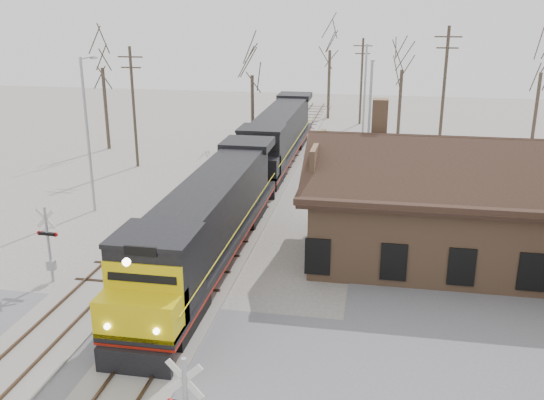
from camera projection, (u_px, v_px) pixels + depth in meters
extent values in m
plane|color=#A8A298|center=(144.00, 364.00, 22.16)|extent=(140.00, 140.00, 0.00)
cube|color=slate|center=(144.00, 364.00, 22.16)|extent=(60.00, 9.00, 0.03)
cube|color=#A8A298|center=(238.00, 223.00, 36.17)|extent=(3.40, 90.00, 0.12)
cube|color=#473323|center=(226.00, 220.00, 36.26)|extent=(0.08, 90.00, 0.14)
cube|color=#473323|center=(250.00, 222.00, 36.01)|extent=(0.08, 90.00, 0.14)
cube|color=#A8A298|center=(166.00, 218.00, 36.94)|extent=(3.40, 90.00, 0.12)
cube|color=#473323|center=(155.00, 216.00, 37.02)|extent=(0.08, 90.00, 0.14)
cube|color=#473323|center=(178.00, 217.00, 36.78)|extent=(0.08, 90.00, 0.14)
cube|color=#8B6547|center=(454.00, 222.00, 30.72)|extent=(14.00, 8.00, 4.00)
cube|color=black|center=(458.00, 182.00, 30.07)|extent=(15.20, 9.20, 0.30)
cube|color=black|center=(465.00, 175.00, 27.61)|extent=(15.00, 4.71, 2.66)
cube|color=black|center=(455.00, 152.00, 31.91)|extent=(15.00, 4.71, 2.66)
cube|color=#8B6547|center=(380.00, 120.00, 31.31)|extent=(0.80, 0.80, 2.20)
cube|color=black|center=(168.00, 314.00, 24.59)|extent=(2.50, 3.99, 1.00)
cube|color=black|center=(241.00, 211.00, 36.72)|extent=(2.50, 3.99, 1.00)
cube|color=black|center=(211.00, 238.00, 30.41)|extent=(2.99, 19.97, 0.35)
cube|color=maroon|center=(211.00, 242.00, 30.47)|extent=(3.01, 19.97, 0.12)
cube|color=black|center=(217.00, 201.00, 31.09)|extent=(2.60, 14.48, 2.80)
cube|color=black|center=(157.00, 271.00, 23.02)|extent=(2.99, 2.80, 2.80)
cube|color=#DCC20B|center=(142.00, 312.00, 21.69)|extent=(2.99, 1.80, 1.40)
cube|color=black|center=(134.00, 364.00, 21.23)|extent=(2.80, 0.25, 1.00)
cylinder|color=#FFF2CC|center=(126.00, 262.00, 20.11)|extent=(0.28, 0.10, 0.28)
cube|color=black|center=(264.00, 178.00, 43.73)|extent=(2.50, 3.99, 1.00)
cube|color=black|center=(291.00, 140.00, 55.86)|extent=(2.50, 3.99, 1.00)
cube|color=black|center=(279.00, 147.00, 49.55)|extent=(2.99, 19.97, 0.35)
cube|color=maroon|center=(279.00, 149.00, 49.61)|extent=(3.01, 19.97, 0.12)
cube|color=black|center=(282.00, 125.00, 50.23)|extent=(2.60, 14.48, 2.80)
cube|color=black|center=(262.00, 149.00, 42.16)|extent=(2.99, 2.80, 2.80)
cube|color=black|center=(257.00, 167.00, 40.83)|extent=(2.99, 1.80, 1.40)
cube|color=black|center=(254.00, 192.00, 40.36)|extent=(2.80, 0.25, 1.00)
cube|color=silver|center=(185.00, 379.00, 15.42)|extent=(1.06, 0.18, 1.07)
cube|color=silver|center=(185.00, 379.00, 15.42)|extent=(1.06, 0.18, 1.07)
cylinder|color=#A5A8AD|center=(49.00, 245.00, 28.15)|extent=(0.13, 0.13, 3.73)
cube|color=silver|center=(45.00, 219.00, 27.74)|extent=(0.98, 0.10, 0.98)
cube|color=silver|center=(45.00, 219.00, 27.74)|extent=(0.98, 0.10, 0.98)
cube|color=black|center=(47.00, 234.00, 27.98)|extent=(0.85, 0.20, 0.14)
cylinder|color=#B20C0C|center=(55.00, 235.00, 27.88)|extent=(0.23, 0.09, 0.22)
cylinder|color=#B20C0C|center=(39.00, 233.00, 28.07)|extent=(0.23, 0.09, 0.22)
cube|color=#A5A8AD|center=(51.00, 265.00, 28.47)|extent=(0.37, 0.28, 0.47)
cylinder|color=#A5A8AD|center=(88.00, 137.00, 37.05)|extent=(0.18, 0.18, 9.56)
cylinder|color=#A5A8AD|center=(87.00, 57.00, 36.43)|extent=(0.12, 1.80, 0.12)
cube|color=#A5A8AD|center=(94.00, 58.00, 37.21)|extent=(0.25, 0.50, 0.12)
cylinder|color=#A5A8AD|center=(369.00, 129.00, 40.46)|extent=(0.18, 0.18, 9.08)
cylinder|color=#A5A8AD|center=(373.00, 60.00, 39.93)|extent=(0.12, 1.80, 0.12)
cube|color=#A5A8AD|center=(373.00, 61.00, 40.70)|extent=(0.25, 0.50, 0.12)
cylinder|color=#A5A8AD|center=(364.00, 99.00, 52.07)|extent=(0.18, 0.18, 9.31)
cylinder|color=#A5A8AD|center=(367.00, 44.00, 51.49)|extent=(0.12, 1.80, 0.12)
cube|color=#A5A8AD|center=(367.00, 45.00, 52.27)|extent=(0.25, 0.50, 0.12)
cylinder|color=#382D23|center=(134.00, 108.00, 47.46)|extent=(0.24, 0.24, 9.44)
cube|color=#382D23|center=(130.00, 57.00, 46.24)|extent=(2.00, 0.10, 0.10)
cube|color=#382D23|center=(131.00, 68.00, 46.49)|extent=(1.60, 0.10, 0.10)
cylinder|color=#382D23|center=(361.00, 82.00, 64.64)|extent=(0.24, 0.24, 9.07)
cube|color=#382D23|center=(363.00, 46.00, 63.48)|extent=(2.00, 0.10, 0.10)
cube|color=#382D23|center=(363.00, 54.00, 63.73)|extent=(1.60, 0.10, 0.10)
cylinder|color=#382D23|center=(443.00, 101.00, 46.01)|extent=(0.24, 0.24, 11.00)
cube|color=#382D23|center=(448.00, 37.00, 44.55)|extent=(2.00, 0.10, 0.10)
cube|color=#382D23|center=(447.00, 48.00, 44.80)|extent=(1.60, 0.10, 0.10)
cylinder|color=#382D23|center=(106.00, 109.00, 53.71)|extent=(0.32, 0.32, 7.20)
cylinder|color=#382D23|center=(252.00, 108.00, 57.27)|extent=(0.32, 0.32, 6.16)
cylinder|color=#382D23|center=(329.00, 85.00, 68.04)|extent=(0.32, 0.32, 7.57)
cylinder|color=#382D23|center=(400.00, 103.00, 59.04)|extent=(0.32, 0.32, 6.47)
cylinder|color=#382D23|center=(536.00, 110.00, 54.64)|extent=(0.32, 0.32, 6.70)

